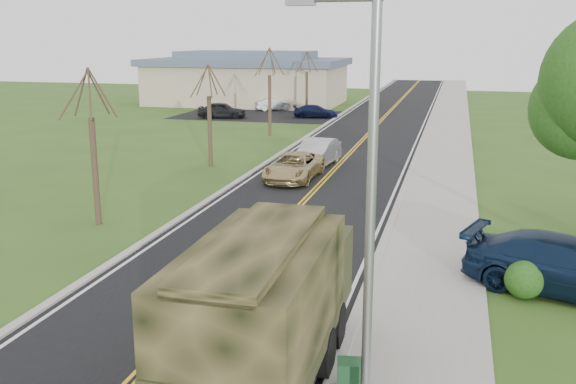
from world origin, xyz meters
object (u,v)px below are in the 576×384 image
(military_truck, at_px, (267,299))
(sedan_silver, at_px, (317,153))
(suv_champagne, at_px, (294,167))
(utility_box_far, at_px, (351,376))
(pickup_navy, at_px, (565,266))

(military_truck, distance_m, sedan_silver, 23.90)
(suv_champagne, relative_size, utility_box_far, 7.58)
(suv_champagne, bearing_deg, utility_box_far, -70.85)
(military_truck, height_order, suv_champagne, military_truck)
(military_truck, xyz_separation_m, utility_box_far, (1.72, 0.21, -1.57))
(military_truck, relative_size, suv_champagne, 1.43)
(military_truck, bearing_deg, pickup_navy, 45.86)
(military_truck, distance_m, pickup_navy, 9.85)
(pickup_navy, height_order, utility_box_far, pickup_navy)
(military_truck, xyz_separation_m, sedan_silver, (-4.04, 23.53, -1.24))
(military_truck, xyz_separation_m, pickup_navy, (6.75, 7.07, -1.18))
(military_truck, height_order, pickup_navy, military_truck)
(military_truck, bearing_deg, utility_box_far, 6.56)
(pickup_navy, bearing_deg, military_truck, 155.13)
(pickup_navy, bearing_deg, utility_box_far, 162.52)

